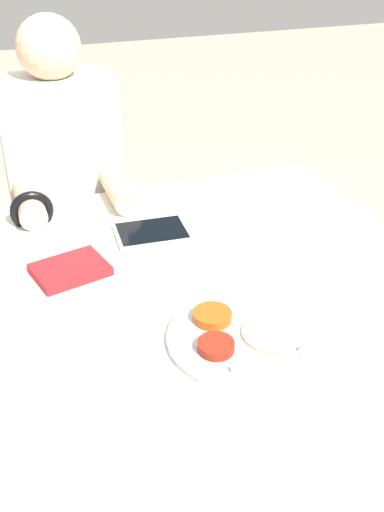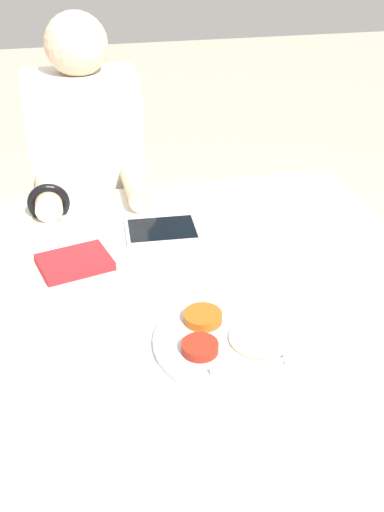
% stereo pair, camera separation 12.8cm
% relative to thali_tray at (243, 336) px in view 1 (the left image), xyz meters
% --- Properties ---
extents(ground_plane, '(12.00, 12.00, 0.00)m').
position_rel_thali_tray_xyz_m(ground_plane, '(-0.05, 0.25, -0.74)').
color(ground_plane, '#B2A893').
extents(dining_table, '(1.16, 0.97, 0.73)m').
position_rel_thali_tray_xyz_m(dining_table, '(-0.05, 0.25, -0.37)').
color(dining_table, beige).
rests_on(dining_table, ground_plane).
extents(thali_tray, '(0.30, 0.30, 0.03)m').
position_rel_thali_tray_xyz_m(thali_tray, '(0.00, 0.00, 0.00)').
color(thali_tray, '#B7BABF').
rests_on(thali_tray, dining_table).
extents(red_notebook, '(0.18, 0.15, 0.02)m').
position_rel_thali_tray_xyz_m(red_notebook, '(-0.27, 0.34, 0.00)').
color(red_notebook, silver).
rests_on(red_notebook, dining_table).
extents(tablet_device, '(0.19, 0.15, 0.01)m').
position_rel_thali_tray_xyz_m(tablet_device, '(-0.05, 0.46, -0.00)').
color(tablet_device, '#B7B7BC').
rests_on(tablet_device, dining_table).
extents(person_diner, '(0.34, 0.41, 1.19)m').
position_rel_thali_tray_xyz_m(person_diner, '(-0.20, 0.86, -0.17)').
color(person_diner, black).
rests_on(person_diner, ground_plane).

